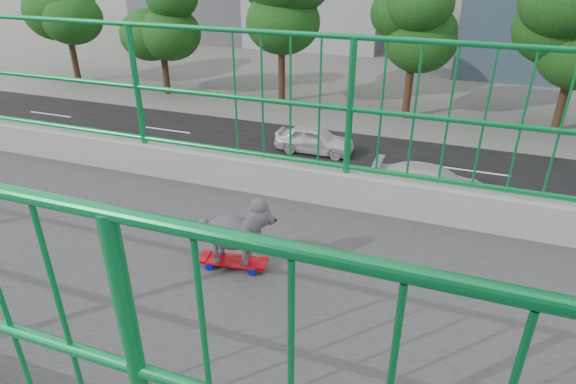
% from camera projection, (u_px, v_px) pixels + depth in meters
% --- Properties ---
extents(road, '(18.00, 90.00, 0.02)m').
position_uv_depth(road, '(472.00, 240.00, 16.49)').
color(road, black).
rests_on(road, ground).
extents(street_trees, '(5.30, 60.40, 7.26)m').
position_uv_depth(street_trees, '(515.00, 38.00, 24.93)').
color(street_trees, black).
rests_on(street_trees, ground).
extents(skateboard, '(0.21, 0.49, 0.06)m').
position_uv_depth(skateboard, '(233.00, 262.00, 3.34)').
color(skateboard, red).
rests_on(skateboard, footbridge).
extents(poodle, '(0.27, 0.54, 0.45)m').
position_uv_depth(poodle, '(235.00, 230.00, 3.22)').
color(poodle, '#2F2D32').
rests_on(poodle, skateboard).
extents(car_0, '(1.77, 4.39, 1.50)m').
position_uv_depth(car_0, '(27.00, 264.00, 14.01)').
color(car_0, gray).
rests_on(car_0, ground).
extents(car_3, '(1.92, 4.72, 1.37)m').
position_uv_depth(car_3, '(432.00, 184.00, 18.86)').
color(car_3, silver).
rests_on(car_3, ground).
extents(car_4, '(1.54, 3.83, 1.31)m').
position_uv_depth(car_4, '(315.00, 139.00, 23.31)').
color(car_4, silver).
rests_on(car_4, ground).
extents(car_5, '(1.39, 3.98, 1.31)m').
position_uv_depth(car_5, '(337.00, 347.00, 11.24)').
color(car_5, silver).
rests_on(car_5, ground).
extents(car_7, '(2.23, 5.50, 1.60)m').
position_uv_depth(car_7, '(44.00, 156.00, 21.04)').
color(car_7, red).
rests_on(car_7, ground).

